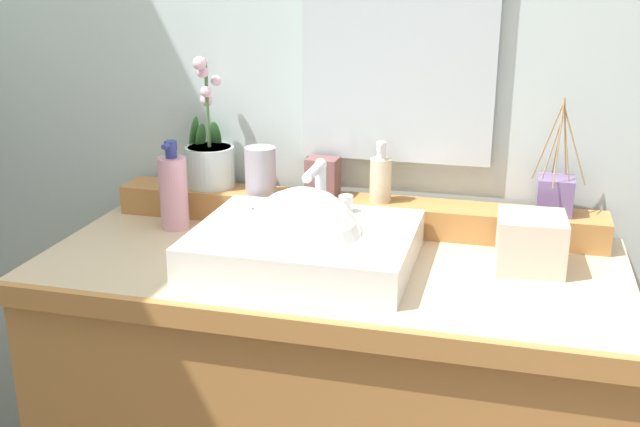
{
  "coord_description": "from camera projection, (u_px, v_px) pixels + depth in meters",
  "views": [
    {
      "loc": [
        0.35,
        -1.41,
        1.43
      ],
      "look_at": [
        -0.02,
        -0.01,
        0.94
      ],
      "focal_mm": 43.09,
      "sensor_mm": 36.0,
      "label": 1
    }
  ],
  "objects": [
    {
      "name": "soap_dispenser",
      "position": [
        381.0,
        178.0,
        1.71
      ],
      "size": [
        0.05,
        0.05,
        0.14
      ],
      "color": "beige",
      "rests_on": "back_ledge"
    },
    {
      "name": "tumbler_cup",
      "position": [
        260.0,
        171.0,
        1.77
      ],
      "size": [
        0.07,
        0.07,
        0.11
      ],
      "primitive_type": "cylinder",
      "color": "#9E96A1",
      "rests_on": "back_ledge"
    },
    {
      "name": "trinket_box",
      "position": [
        323.0,
        177.0,
        1.76
      ],
      "size": [
        0.07,
        0.06,
        0.09
      ],
      "primitive_type": "cube",
      "rotation": [
        0.0,
        0.0,
        -0.03
      ],
      "color": "brown",
      "rests_on": "back_ledge"
    },
    {
      "name": "back_ledge",
      "position": [
        352.0,
        212.0,
        1.75
      ],
      "size": [
        1.12,
        0.11,
        0.07
      ],
      "primitive_type": "cube",
      "color": "#AD743B",
      "rests_on": "vanity_cabinet"
    },
    {
      "name": "wall_back",
      "position": [
        371.0,
        18.0,
        1.78
      ],
      "size": [
        3.01,
        0.2,
        2.59
      ],
      "primitive_type": "cube",
      "color": "silver",
      "rests_on": "ground"
    },
    {
      "name": "mirror",
      "position": [
        398.0,
        37.0,
        1.67
      ],
      "size": [
        0.43,
        0.02,
        0.55
      ],
      "primitive_type": "cube",
      "color": "silver"
    },
    {
      "name": "potted_plant",
      "position": [
        210.0,
        158.0,
        1.82
      ],
      "size": [
        0.13,
        0.12,
        0.31
      ],
      "color": "silver",
      "rests_on": "back_ledge"
    },
    {
      "name": "sink_basin",
      "position": [
        304.0,
        247.0,
        1.53
      ],
      "size": [
        0.43,
        0.36,
        0.28
      ],
      "color": "white",
      "rests_on": "vanity_cabinet"
    },
    {
      "name": "soap_bar",
      "position": [
        264.0,
        204.0,
        1.65
      ],
      "size": [
        0.07,
        0.04,
        0.02
      ],
      "primitive_type": "ellipsoid",
      "color": "silver",
      "rests_on": "sink_basin"
    },
    {
      "name": "reed_diffuser",
      "position": [
        555.0,
        194.0,
        1.63
      ],
      "size": [
        0.11,
        0.1,
        0.25
      ],
      "color": "slate",
      "rests_on": "back_ledge"
    },
    {
      "name": "lotion_bottle",
      "position": [
        173.0,
        191.0,
        1.73
      ],
      "size": [
        0.06,
        0.07,
        0.2
      ],
      "color": "pink",
      "rests_on": "vanity_cabinet"
    },
    {
      "name": "tissue_box",
      "position": [
        531.0,
        242.0,
        1.51
      ],
      "size": [
        0.14,
        0.14,
        0.11
      ],
      "primitive_type": "cube",
      "rotation": [
        0.0,
        0.0,
        0.06
      ],
      "color": "beige",
      "rests_on": "vanity_cabinet"
    }
  ]
}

